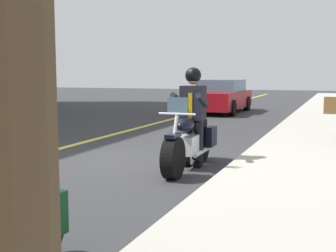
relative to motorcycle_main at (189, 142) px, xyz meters
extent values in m
plane|color=#333335|center=(-0.06, -1.27, -0.45)|extent=(80.00, 80.00, 0.00)
cube|color=#E5DB4C|center=(-0.06, -3.27, -0.45)|extent=(60.00, 0.16, 0.01)
cylinder|color=black|center=(0.85, 0.02, -0.12)|extent=(0.66, 0.21, 0.66)
cylinder|color=black|center=(-0.70, -0.02, -0.12)|extent=(0.66, 0.21, 0.66)
cube|color=silver|center=(0.05, 0.00, -0.03)|extent=(0.57, 0.29, 0.32)
ellipsoid|color=black|center=(0.25, 0.00, 0.33)|extent=(0.57, 0.29, 0.24)
cube|color=black|center=(-0.30, -0.01, 0.29)|extent=(0.71, 0.30, 0.12)
cube|color=black|center=(-0.66, 0.20, 0.03)|extent=(0.40, 0.13, 0.36)
cube|color=black|center=(-0.65, -0.24, 0.03)|extent=(0.40, 0.13, 0.36)
cylinder|color=silver|center=(0.83, 0.02, 0.15)|extent=(0.35, 0.06, 0.76)
cylinder|color=silver|center=(0.67, 0.01, 0.55)|extent=(0.05, 0.60, 0.04)
cube|color=black|center=(0.85, 0.02, 0.23)|extent=(0.36, 0.17, 0.06)
cylinder|color=silver|center=(-0.26, 0.15, -0.19)|extent=(0.90, 0.10, 0.08)
cube|color=slate|center=(0.65, 0.01, 0.67)|extent=(0.05, 0.32, 0.28)
cylinder|color=black|center=(-0.21, 0.11, -0.03)|extent=(0.14, 0.14, 0.84)
cube|color=black|center=(-0.15, 0.11, -0.40)|extent=(0.26, 0.12, 0.10)
cylinder|color=black|center=(-0.20, -0.13, -0.03)|extent=(0.14, 0.14, 0.84)
cube|color=black|center=(-0.14, -0.13, -0.40)|extent=(0.26, 0.12, 0.10)
cube|color=black|center=(-0.20, -0.01, 0.67)|extent=(0.33, 0.41, 0.60)
cube|color=#B28C14|center=(-0.04, 0.00, 0.63)|extent=(0.03, 0.07, 0.44)
cylinder|color=black|center=(-0.03, 0.22, 0.73)|extent=(0.55, 0.11, 0.28)
cylinder|color=black|center=(-0.02, -0.22, 0.73)|extent=(0.55, 0.11, 0.28)
sphere|color=tan|center=(-0.20, -0.01, 1.10)|extent=(0.22, 0.22, 0.22)
sphere|color=black|center=(-0.20, -0.01, 1.15)|extent=(0.28, 0.28, 0.28)
cylinder|color=black|center=(4.23, 0.02, -0.12)|extent=(0.67, 0.25, 0.66)
cube|color=black|center=(4.29, 0.24, 0.03)|extent=(0.41, 0.15, 0.36)
cube|color=black|center=(4.26, -0.20, 0.03)|extent=(0.41, 0.15, 0.36)
cube|color=maroon|center=(-11.17, -2.36, 0.10)|extent=(4.60, 1.80, 0.70)
cube|color=slate|center=(-11.37, -2.36, 0.65)|extent=(2.40, 1.60, 0.60)
cylinder|color=black|center=(-9.72, -1.51, -0.13)|extent=(0.64, 0.22, 0.64)
cylinder|color=black|center=(-9.72, -3.21, -0.13)|extent=(0.64, 0.22, 0.64)
cylinder|color=black|center=(-12.62, -1.51, -0.13)|extent=(0.64, 0.22, 0.64)
cylinder|color=black|center=(-12.62, -3.21, -0.13)|extent=(0.64, 0.22, 0.64)
cube|color=slate|center=(-10.55, -12.24, 1.55)|extent=(1.10, 0.06, 1.60)
cube|color=slate|center=(-10.55, -12.24, 4.55)|extent=(1.10, 0.06, 1.60)
camera|label=1|loc=(7.11, 2.38, 1.16)|focal=47.07mm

